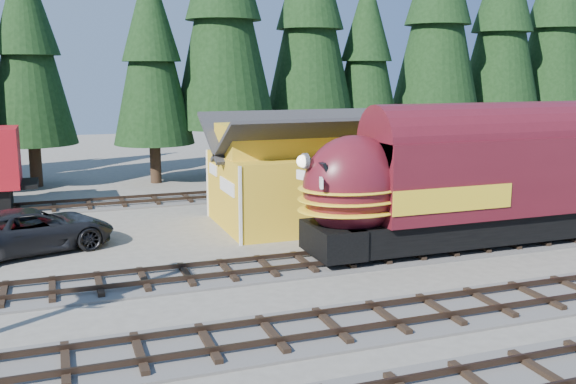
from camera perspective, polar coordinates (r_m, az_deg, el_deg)
name	(u,v)px	position (r m, az deg, el deg)	size (l,w,h in m)	color
ground	(467,284)	(23.24, 15.64, -7.91)	(120.00, 120.00, 0.00)	#6B665B
track_spur	(119,203)	(36.64, -14.77, -0.99)	(32.00, 3.20, 0.33)	#4C4947
depot	(342,160)	(31.46, 4.78, 2.81)	(12.80, 7.00, 5.30)	gold
conifer_backdrop	(340,24)	(47.36, 4.60, 14.70)	(79.18, 21.23, 17.41)	black
locomotive	(482,184)	(27.71, 16.87, 0.66)	(16.77, 3.33, 4.56)	black
pickup_truck_a	(32,230)	(28.10, -21.77, -3.17)	(2.97, 6.44, 1.79)	black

